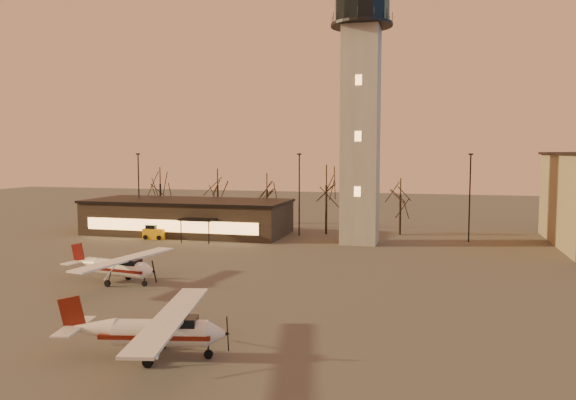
{
  "coord_description": "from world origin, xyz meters",
  "views": [
    {
      "loc": [
        8.36,
        -32.81,
        10.24
      ],
      "look_at": [
        -3.84,
        13.0,
        6.22
      ],
      "focal_mm": 35.0,
      "sensor_mm": 36.0,
      "label": 1
    }
  ],
  "objects_px": {
    "terminal": "(188,217)",
    "service_cart": "(155,233)",
    "control_tower": "(361,97)",
    "cessna_rear": "(122,271)",
    "cessna_front": "(164,337)"
  },
  "relations": [
    {
      "from": "control_tower",
      "to": "service_cart",
      "type": "distance_m",
      "value": 28.81
    },
    {
      "from": "terminal",
      "to": "service_cart",
      "type": "height_order",
      "value": "terminal"
    },
    {
      "from": "control_tower",
      "to": "cessna_rear",
      "type": "distance_m",
      "value": 32.65
    },
    {
      "from": "terminal",
      "to": "cessna_rear",
      "type": "height_order",
      "value": "terminal"
    },
    {
      "from": "cessna_rear",
      "to": "service_cart",
      "type": "height_order",
      "value": "cessna_rear"
    },
    {
      "from": "control_tower",
      "to": "cessna_rear",
      "type": "relative_size",
      "value": 3.01
    },
    {
      "from": "terminal",
      "to": "cessna_front",
      "type": "xyz_separation_m",
      "value": [
        17.36,
        -40.05,
        -1.09
      ]
    },
    {
      "from": "terminal",
      "to": "service_cart",
      "type": "relative_size",
      "value": 9.49
    },
    {
      "from": "cessna_front",
      "to": "service_cart",
      "type": "height_order",
      "value": "cessna_front"
    },
    {
      "from": "control_tower",
      "to": "service_cart",
      "type": "xyz_separation_m",
      "value": [
        -23.98,
        -3.0,
        -15.68
      ]
    },
    {
      "from": "terminal",
      "to": "service_cart",
      "type": "bearing_deg",
      "value": -111.78
    },
    {
      "from": "control_tower",
      "to": "service_cart",
      "type": "bearing_deg",
      "value": -172.88
    },
    {
      "from": "control_tower",
      "to": "cessna_front",
      "type": "xyz_separation_m",
      "value": [
        -4.63,
        -38.07,
        -15.25
      ]
    },
    {
      "from": "service_cart",
      "to": "control_tower",
      "type": "bearing_deg",
      "value": 8.16
    },
    {
      "from": "cessna_rear",
      "to": "service_cart",
      "type": "distance_m",
      "value": 23.17
    }
  ]
}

